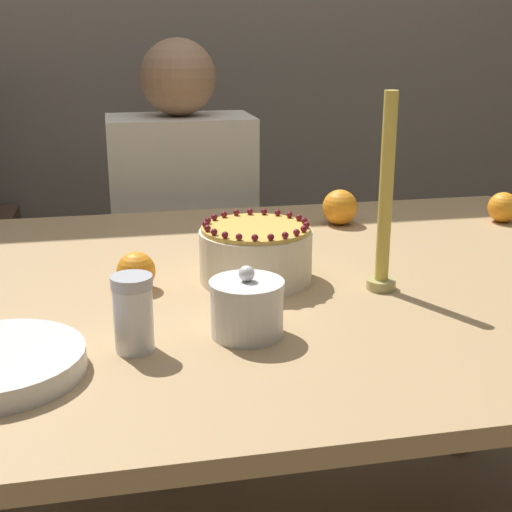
# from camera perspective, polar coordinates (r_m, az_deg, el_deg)

# --- Properties ---
(wall_behind) EXTENTS (8.00, 0.05, 2.60)m
(wall_behind) POSITION_cam_1_polar(r_m,az_deg,el_deg) (2.64, -5.00, 19.42)
(wall_behind) COLOR slate
(wall_behind) RESTS_ON ground_plane
(dining_table) EXTENTS (1.43, 1.12, 0.77)m
(dining_table) POSITION_cam_1_polar(r_m,az_deg,el_deg) (1.37, 2.74, -5.83)
(dining_table) COLOR tan
(dining_table) RESTS_ON ground_plane
(cake) EXTENTS (0.21, 0.21, 0.11)m
(cake) POSITION_cam_1_polar(r_m,az_deg,el_deg) (1.30, 0.00, 0.18)
(cake) COLOR #EFE5CC
(cake) RESTS_ON dining_table
(sugar_bowl) EXTENTS (0.11, 0.11, 0.11)m
(sugar_bowl) POSITION_cam_1_polar(r_m,az_deg,el_deg) (1.07, -0.74, -4.15)
(sugar_bowl) COLOR silver
(sugar_bowl) RESTS_ON dining_table
(sugar_shaker) EXTENTS (0.06, 0.06, 0.11)m
(sugar_shaker) POSITION_cam_1_polar(r_m,az_deg,el_deg) (1.03, -9.80, -4.52)
(sugar_shaker) COLOR white
(sugar_shaker) RESTS_ON dining_table
(candle) EXTENTS (0.05, 0.05, 0.35)m
(candle) POSITION_cam_1_polar(r_m,az_deg,el_deg) (1.25, 10.29, 3.71)
(candle) COLOR tan
(candle) RESTS_ON dining_table
(orange_fruit_0) EXTENTS (0.07, 0.07, 0.07)m
(orange_fruit_0) POSITION_cam_1_polar(r_m,az_deg,el_deg) (1.28, -9.57, -1.19)
(orange_fruit_0) COLOR orange
(orange_fruit_0) RESTS_ON dining_table
(orange_fruit_1) EXTENTS (0.08, 0.08, 0.08)m
(orange_fruit_1) POSITION_cam_1_polar(r_m,az_deg,el_deg) (1.70, 6.73, 3.90)
(orange_fruit_1) COLOR orange
(orange_fruit_1) RESTS_ON dining_table
(orange_fruit_2) EXTENTS (0.07, 0.07, 0.07)m
(orange_fruit_2) POSITION_cam_1_polar(r_m,az_deg,el_deg) (1.82, 19.16, 3.70)
(orange_fruit_2) COLOR orange
(orange_fruit_2) RESTS_ON dining_table
(person_man_blue_shirt) EXTENTS (0.40, 0.34, 1.20)m
(person_man_blue_shirt) POSITION_cam_1_polar(r_m,az_deg,el_deg) (2.11, -5.74, -1.68)
(person_man_blue_shirt) COLOR #473D33
(person_man_blue_shirt) RESTS_ON ground_plane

